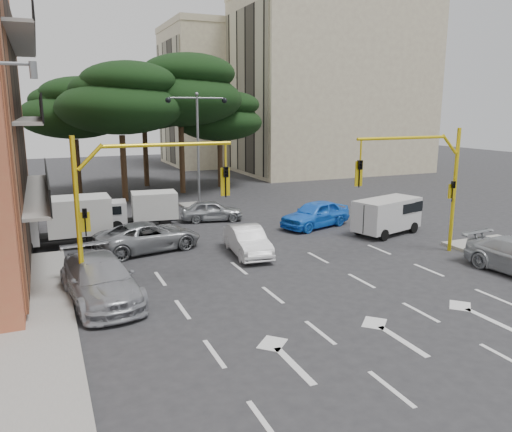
% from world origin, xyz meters
% --- Properties ---
extents(ground, '(120.00, 120.00, 0.00)m').
position_xyz_m(ground, '(0.00, 0.00, 0.00)').
color(ground, '#28282B').
rests_on(ground, ground).
extents(median_strip, '(1.40, 6.00, 0.15)m').
position_xyz_m(median_strip, '(0.00, 16.00, 0.07)').
color(median_strip, gray).
rests_on(median_strip, ground).
extents(apartment_beige_near, '(20.20, 12.15, 18.70)m').
position_xyz_m(apartment_beige_near, '(19.95, 32.00, 9.35)').
color(apartment_beige_near, tan).
rests_on(apartment_beige_near, ground).
extents(apartment_beige_far, '(16.20, 12.15, 16.70)m').
position_xyz_m(apartment_beige_far, '(12.95, 44.00, 8.35)').
color(apartment_beige_far, tan).
rests_on(apartment_beige_far, ground).
extents(pine_left_near, '(9.15, 9.15, 10.23)m').
position_xyz_m(pine_left_near, '(-3.94, 21.96, 7.60)').
color(pine_left_near, '#382616').
rests_on(pine_left_near, ground).
extents(pine_center, '(9.98, 9.98, 11.16)m').
position_xyz_m(pine_center, '(1.06, 23.96, 8.30)').
color(pine_center, '#382616').
rests_on(pine_center, ground).
extents(pine_left_far, '(8.32, 8.32, 9.30)m').
position_xyz_m(pine_left_far, '(-6.94, 25.96, 6.91)').
color(pine_left_far, '#382616').
rests_on(pine_left_far, ground).
extents(pine_right, '(7.49, 7.49, 8.37)m').
position_xyz_m(pine_right, '(5.06, 25.96, 6.22)').
color(pine_right, '#382616').
rests_on(pine_right, ground).
extents(pine_back, '(9.15, 9.15, 10.23)m').
position_xyz_m(pine_back, '(-0.94, 28.96, 7.60)').
color(pine_back, '#382616').
rests_on(pine_back, ground).
extents(signal_mast_right, '(5.79, 0.37, 6.00)m').
position_xyz_m(signal_mast_right, '(6.80, 1.99, 3.88)').
color(signal_mast_right, yellow).
rests_on(signal_mast_right, ground).
extents(signal_mast_left, '(5.79, 0.37, 6.00)m').
position_xyz_m(signal_mast_left, '(-6.80, 1.99, 3.88)').
color(signal_mast_left, yellow).
rests_on(signal_mast_left, ground).
extents(street_lamp_center, '(4.16, 0.36, 7.77)m').
position_xyz_m(street_lamp_center, '(0.00, 16.00, 5.43)').
color(street_lamp_center, slate).
rests_on(street_lamp_center, median_strip).
extents(car_white_hatch, '(1.85, 4.26, 1.36)m').
position_xyz_m(car_white_hatch, '(-0.86, 5.31, 0.68)').
color(car_white_hatch, silver).
rests_on(car_white_hatch, ground).
extents(car_blue_compact, '(4.95, 3.17, 1.57)m').
position_xyz_m(car_blue_compact, '(5.00, 9.00, 0.78)').
color(car_blue_compact, blue).
rests_on(car_blue_compact, ground).
extents(car_silver_wagon, '(2.84, 5.74, 1.60)m').
position_xyz_m(car_silver_wagon, '(-8.00, 2.02, 0.80)').
color(car_silver_wagon, '#9FA1A7').
rests_on(car_silver_wagon, ground).
extents(car_silver_cross_a, '(5.50, 3.32, 1.43)m').
position_xyz_m(car_silver_cross_a, '(-5.05, 7.91, 0.71)').
color(car_silver_cross_a, gray).
rests_on(car_silver_cross_a, ground).
extents(car_silver_cross_b, '(4.08, 2.33, 1.31)m').
position_xyz_m(car_silver_cross_b, '(-0.11, 13.00, 0.65)').
color(car_silver_cross_b, '#969A9E').
rests_on(car_silver_cross_b, ground).
extents(van_white, '(4.40, 2.87, 2.03)m').
position_xyz_m(van_white, '(7.83, 6.00, 1.01)').
color(van_white, silver).
rests_on(van_white, ground).
extents(box_truck_a, '(5.10, 2.16, 2.51)m').
position_xyz_m(box_truck_a, '(-9.00, 10.31, 1.25)').
color(box_truck_a, silver).
rests_on(box_truck_a, ground).
extents(box_truck_b, '(4.42, 2.22, 2.09)m').
position_xyz_m(box_truck_b, '(-4.47, 12.90, 1.05)').
color(box_truck_b, silver).
rests_on(box_truck_b, ground).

